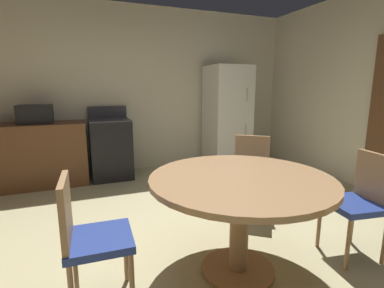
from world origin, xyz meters
name	(u,v)px	position (x,y,z in m)	size (l,w,h in m)	color
ground_plane	(196,253)	(0.00, 0.00, 0.00)	(14.00, 14.00, 0.00)	tan
wall_back	(133,90)	(0.00, 2.84, 1.35)	(5.88, 0.12, 2.70)	beige
kitchen_counter	(17,156)	(-1.71, 2.44, 0.45)	(1.85, 0.60, 0.90)	brown
oven_range	(111,148)	(-0.44, 2.44, 0.47)	(0.60, 0.60, 1.10)	black
refrigerator	(227,117)	(1.56, 2.39, 0.88)	(0.68, 0.68, 1.76)	white
microwave	(35,114)	(-1.43, 2.44, 1.03)	(0.44, 0.32, 0.26)	black
dining_table	(240,196)	(0.21, -0.34, 0.61)	(1.33, 1.33, 0.76)	#9E754C
chair_west	(88,234)	(-0.85, -0.30, 0.50)	(0.41, 0.41, 0.87)	#9E754C
chair_northeast	(251,171)	(0.85, 0.51, 0.50)	(0.56, 0.56, 0.87)	#9E754C
chair_east	(361,198)	(1.26, -0.50, 0.50)	(0.46, 0.46, 0.87)	#9E754C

